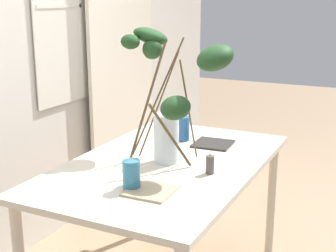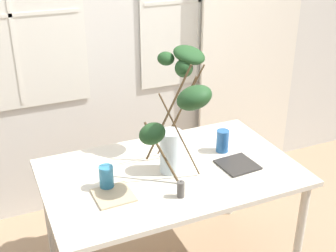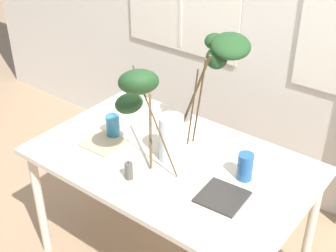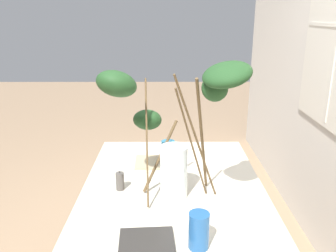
% 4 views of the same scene
% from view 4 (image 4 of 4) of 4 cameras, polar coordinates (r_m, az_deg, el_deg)
% --- Properties ---
extents(dining_table, '(1.48, 0.92, 0.77)m').
position_cam_4_polar(dining_table, '(1.77, 0.91, -13.30)').
color(dining_table, beige).
rests_on(dining_table, ground).
extents(vase_with_branches, '(0.62, 0.70, 0.69)m').
position_cam_4_polar(vase_with_branches, '(1.55, 0.57, 0.86)').
color(vase_with_branches, silver).
rests_on(vase_with_branches, dining_table).
extents(drinking_glass_blue_left, '(0.08, 0.08, 0.13)m').
position_cam_4_polar(drinking_glass_blue_left, '(2.06, 0.01, -4.20)').
color(drinking_glass_blue_left, teal).
rests_on(drinking_glass_blue_left, dining_table).
extents(drinking_glass_blue_right, '(0.08, 0.08, 0.14)m').
position_cam_4_polar(drinking_glass_blue_right, '(1.37, 5.01, -16.47)').
color(drinking_glass_blue_right, '#235693').
rests_on(drinking_glass_blue_right, dining_table).
extents(plate_square_left, '(0.21, 0.21, 0.01)m').
position_cam_4_polar(plate_square_left, '(2.08, -2.52, -5.84)').
color(plate_square_left, tan).
rests_on(plate_square_left, dining_table).
extents(plate_square_right, '(0.22, 0.22, 0.01)m').
position_cam_4_polar(plate_square_right, '(1.41, -3.46, -18.58)').
color(plate_square_right, '#2D2B28').
rests_on(plate_square_right, dining_table).
extents(pillar_candle, '(0.04, 0.04, 0.10)m').
position_cam_4_polar(pillar_candle, '(1.78, -7.76, -8.84)').
color(pillar_candle, '#514C47').
rests_on(pillar_candle, dining_table).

